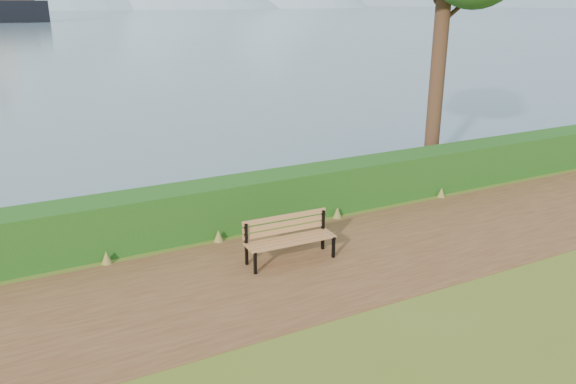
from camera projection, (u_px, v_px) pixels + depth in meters
ground at (322, 272)px, 9.60m from camera, size 140.00×140.00×0.00m
path at (313, 265)px, 9.85m from camera, size 40.00×3.40×0.01m
hedge at (258, 200)px, 11.62m from camera, size 32.00×0.85×1.00m
bench at (289, 235)px, 9.93m from camera, size 1.64×0.54×0.82m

